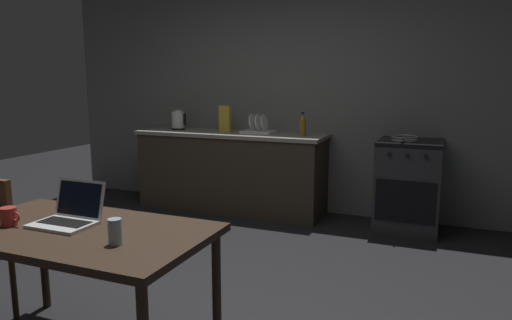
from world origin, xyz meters
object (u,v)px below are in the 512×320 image
(stove_oven, at_px, (408,186))
(bottle, at_px, (303,125))
(electric_kettle, at_px, (178,120))
(dining_table, at_px, (79,241))
(dish_rack, at_px, (259,129))
(laptop, at_px, (68,216))
(frying_pan, at_px, (404,138))
(coffee_mug, at_px, (9,217))
(drinking_glass, at_px, (115,232))
(cereal_box, at_px, (225,119))

(stove_oven, xyz_separation_m, bottle, (-1.08, -0.05, 0.56))
(stove_oven, bearing_deg, electric_kettle, 179.95)
(dining_table, relative_size, dish_rack, 4.06)
(laptop, xyz_separation_m, bottle, (0.45, 2.83, 0.25))
(frying_pan, relative_size, coffee_mug, 3.50)
(electric_kettle, bearing_deg, laptop, -69.33)
(stove_oven, distance_m, dish_rack, 1.67)
(stove_oven, bearing_deg, drinking_glass, -109.61)
(dining_table, relative_size, coffee_mug, 11.16)
(stove_oven, relative_size, coffee_mug, 7.23)
(dining_table, height_order, coffee_mug, coffee_mug)
(frying_pan, xyz_separation_m, coffee_mug, (-1.73, -2.99, -0.16))
(cereal_box, distance_m, dish_rack, 0.43)
(frying_pan, xyz_separation_m, cereal_box, (-1.95, 0.05, 0.12))
(bottle, xyz_separation_m, dish_rack, (-0.52, 0.05, -0.07))
(dining_table, distance_m, dish_rack, 2.94)
(stove_oven, relative_size, dish_rack, 2.63)
(drinking_glass, bearing_deg, cereal_box, 106.85)
(dish_rack, bearing_deg, bottle, -5.54)
(dining_table, xyz_separation_m, electric_kettle, (-1.19, 2.92, 0.36))
(cereal_box, height_order, dish_rack, cereal_box)
(frying_pan, height_order, dish_rack, dish_rack)
(laptop, xyz_separation_m, cereal_box, (-0.49, 2.90, 0.28))
(dining_table, relative_size, electric_kettle, 6.08)
(stove_oven, relative_size, bottle, 3.60)
(bottle, bearing_deg, dining_table, -96.73)
(drinking_glass, bearing_deg, dish_rack, 99.52)
(frying_pan, relative_size, cereal_box, 1.49)
(frying_pan, bearing_deg, laptop, -117.18)
(dining_table, height_order, electric_kettle, electric_kettle)
(drinking_glass, bearing_deg, laptop, 159.90)
(frying_pan, bearing_deg, drinking_glass, -108.77)
(laptop, xyz_separation_m, frying_pan, (1.46, 2.85, 0.16))
(dining_table, relative_size, laptop, 4.31)
(dining_table, xyz_separation_m, coffee_mug, (-0.38, -0.10, 0.12))
(frying_pan, relative_size, drinking_glass, 3.48)
(laptop, relative_size, electric_kettle, 1.41)
(electric_kettle, distance_m, cereal_box, 0.60)
(coffee_mug, distance_m, cereal_box, 3.06)
(dining_table, height_order, bottle, bottle)
(stove_oven, height_order, laptop, laptop)
(laptop, relative_size, bottle, 1.29)
(stove_oven, relative_size, frying_pan, 2.06)
(stove_oven, height_order, frying_pan, frying_pan)
(laptop, bearing_deg, dish_rack, 86.20)
(coffee_mug, distance_m, drinking_glass, 0.71)
(cereal_box, bearing_deg, frying_pan, -1.41)
(coffee_mug, bearing_deg, laptop, 27.83)
(dining_table, relative_size, cereal_box, 4.74)
(laptop, height_order, coffee_mug, laptop)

